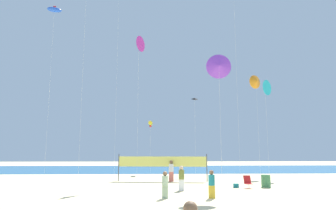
{
  "coord_description": "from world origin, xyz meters",
  "views": [
    {
      "loc": [
        -1.51,
        -17.23,
        2.68
      ],
      "look_at": [
        -0.56,
        6.35,
        6.31
      ],
      "focal_mm": 31.99,
      "sensor_mm": 36.0,
      "label": 1
    }
  ],
  "objects_px": {
    "kite_magenta_delta": "(139,44)",
    "beachgoer_teal_shirt": "(212,183)",
    "beachgoer_olive_shirt": "(181,177)",
    "beach_handbag": "(236,186)",
    "kite_black_diamond": "(195,99)",
    "folding_beach_chair": "(248,182)",
    "kite_cyan_delta": "(265,88)",
    "beachgoer_white_shirt": "(171,170)",
    "kite_violet_delta": "(219,66)",
    "volleyball_net": "(162,163)",
    "trash_barrel": "(266,181)",
    "beachgoer_sage_shirt": "(165,184)",
    "kite_yellow_tube": "(150,124)",
    "kite_orange_delta": "(256,82)",
    "kite_blue_inflatable": "(54,10)"
  },
  "relations": [
    {
      "from": "kite_magenta_delta",
      "to": "beachgoer_teal_shirt",
      "type": "bearing_deg",
      "value": -61.96
    },
    {
      "from": "beachgoer_white_shirt",
      "to": "beachgoer_teal_shirt",
      "type": "xyz_separation_m",
      "value": [
        1.84,
        -9.58,
        -0.14
      ]
    },
    {
      "from": "kite_magenta_delta",
      "to": "kite_cyan_delta",
      "type": "bearing_deg",
      "value": 19.05
    },
    {
      "from": "kite_blue_inflatable",
      "to": "kite_violet_delta",
      "type": "xyz_separation_m",
      "value": [
        15.28,
        -9.93,
        -8.82
      ]
    },
    {
      "from": "beachgoer_sage_shirt",
      "to": "kite_yellow_tube",
      "type": "height_order",
      "value": "kite_yellow_tube"
    },
    {
      "from": "beachgoer_white_shirt",
      "to": "folding_beach_chair",
      "type": "bearing_deg",
      "value": -79.5
    },
    {
      "from": "kite_violet_delta",
      "to": "kite_black_diamond",
      "type": "distance_m",
      "value": 14.04
    },
    {
      "from": "beachgoer_white_shirt",
      "to": "volleyball_net",
      "type": "distance_m",
      "value": 1.06
    },
    {
      "from": "kite_black_diamond",
      "to": "folding_beach_chair",
      "type": "bearing_deg",
      "value": -79.76
    },
    {
      "from": "beachgoer_olive_shirt",
      "to": "beach_handbag",
      "type": "distance_m",
      "value": 4.46
    },
    {
      "from": "beachgoer_olive_shirt",
      "to": "trash_barrel",
      "type": "distance_m",
      "value": 6.69
    },
    {
      "from": "kite_magenta_delta",
      "to": "kite_black_diamond",
      "type": "bearing_deg",
      "value": 51.48
    },
    {
      "from": "beachgoer_white_shirt",
      "to": "kite_violet_delta",
      "type": "distance_m",
      "value": 10.67
    },
    {
      "from": "beachgoer_white_shirt",
      "to": "trash_barrel",
      "type": "xyz_separation_m",
      "value": [
        6.85,
        -4.5,
        -0.53
      ]
    },
    {
      "from": "kite_magenta_delta",
      "to": "kite_orange_delta",
      "type": "xyz_separation_m",
      "value": [
        13.27,
        6.91,
        -1.81
      ]
    },
    {
      "from": "kite_yellow_tube",
      "to": "kite_orange_delta",
      "type": "height_order",
      "value": "kite_orange_delta"
    },
    {
      "from": "folding_beach_chair",
      "to": "beachgoer_teal_shirt",
      "type": "bearing_deg",
      "value": -139.55
    },
    {
      "from": "beachgoer_olive_shirt",
      "to": "folding_beach_chair",
      "type": "xyz_separation_m",
      "value": [
        4.96,
        1.22,
        -0.42
      ]
    },
    {
      "from": "beachgoer_white_shirt",
      "to": "kite_orange_delta",
      "type": "bearing_deg",
      "value": -4.47
    },
    {
      "from": "folding_beach_chair",
      "to": "kite_yellow_tube",
      "type": "bearing_deg",
      "value": 105.04
    },
    {
      "from": "folding_beach_chair",
      "to": "kite_cyan_delta",
      "type": "bearing_deg",
      "value": 48.7
    },
    {
      "from": "beachgoer_white_shirt",
      "to": "kite_magenta_delta",
      "type": "height_order",
      "value": "kite_magenta_delta"
    },
    {
      "from": "volleyball_net",
      "to": "kite_black_diamond",
      "type": "height_order",
      "value": "kite_black_diamond"
    },
    {
      "from": "beachgoer_white_shirt",
      "to": "kite_orange_delta",
      "type": "relative_size",
      "value": 0.16
    },
    {
      "from": "kite_black_diamond",
      "to": "kite_orange_delta",
      "type": "bearing_deg",
      "value": -6.55
    },
    {
      "from": "volleyball_net",
      "to": "kite_violet_delta",
      "type": "xyz_separation_m",
      "value": [
        3.84,
        -7.06,
        7.0
      ]
    },
    {
      "from": "beachgoer_white_shirt",
      "to": "beachgoer_olive_shirt",
      "type": "xyz_separation_m",
      "value": [
        0.39,
        -6.19,
        -0.09
      ]
    },
    {
      "from": "beachgoer_sage_shirt",
      "to": "kite_orange_delta",
      "type": "height_order",
      "value": "kite_orange_delta"
    },
    {
      "from": "beachgoer_white_shirt",
      "to": "volleyball_net",
      "type": "relative_size",
      "value": 0.23
    },
    {
      "from": "beachgoer_olive_shirt",
      "to": "kite_cyan_delta",
      "type": "xyz_separation_m",
      "value": [
        10.02,
        10.36,
        8.53
      ]
    },
    {
      "from": "beach_handbag",
      "to": "kite_yellow_tube",
      "type": "relative_size",
      "value": 0.06
    },
    {
      "from": "trash_barrel",
      "to": "beachgoer_sage_shirt",
      "type": "bearing_deg",
      "value": -146.91
    },
    {
      "from": "trash_barrel",
      "to": "kite_cyan_delta",
      "type": "relative_size",
      "value": 0.09
    },
    {
      "from": "beachgoer_teal_shirt",
      "to": "kite_cyan_delta",
      "type": "xyz_separation_m",
      "value": [
        8.57,
        13.75,
        8.57
      ]
    },
    {
      "from": "beachgoer_olive_shirt",
      "to": "kite_magenta_delta",
      "type": "relative_size",
      "value": 0.13
    },
    {
      "from": "kite_cyan_delta",
      "to": "folding_beach_chair",
      "type": "bearing_deg",
      "value": -118.99
    },
    {
      "from": "beach_handbag",
      "to": "kite_black_diamond",
      "type": "xyz_separation_m",
      "value": [
        -1.4,
        11.98,
        8.52
      ]
    },
    {
      "from": "volleyball_net",
      "to": "kite_violet_delta",
      "type": "relative_size",
      "value": 0.84
    },
    {
      "from": "beachgoer_teal_shirt",
      "to": "volleyball_net",
      "type": "relative_size",
      "value": 0.2
    },
    {
      "from": "beachgoer_teal_shirt",
      "to": "kite_orange_delta",
      "type": "height_order",
      "value": "kite_orange_delta"
    },
    {
      "from": "kite_yellow_tube",
      "to": "kite_cyan_delta",
      "type": "bearing_deg",
      "value": -22.51
    },
    {
      "from": "beach_handbag",
      "to": "kite_magenta_delta",
      "type": "height_order",
      "value": "kite_magenta_delta"
    },
    {
      "from": "folding_beach_chair",
      "to": "kite_magenta_delta",
      "type": "relative_size",
      "value": 0.07
    },
    {
      "from": "folding_beach_chair",
      "to": "kite_violet_delta",
      "type": "relative_size",
      "value": 0.09
    },
    {
      "from": "kite_violet_delta",
      "to": "kite_cyan_delta",
      "type": "relative_size",
      "value": 0.93
    },
    {
      "from": "trash_barrel",
      "to": "kite_blue_inflatable",
      "type": "xyz_separation_m",
      "value": [
        -19.08,
        7.65,
        16.99
      ]
    },
    {
      "from": "trash_barrel",
      "to": "kite_magenta_delta",
      "type": "relative_size",
      "value": 0.07
    },
    {
      "from": "kite_black_diamond",
      "to": "kite_yellow_tube",
      "type": "height_order",
      "value": "kite_black_diamond"
    },
    {
      "from": "beachgoer_white_shirt",
      "to": "beachgoer_olive_shirt",
      "type": "distance_m",
      "value": 6.2
    },
    {
      "from": "beach_handbag",
      "to": "kite_yellow_tube",
      "type": "bearing_deg",
      "value": 115.11
    }
  ]
}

